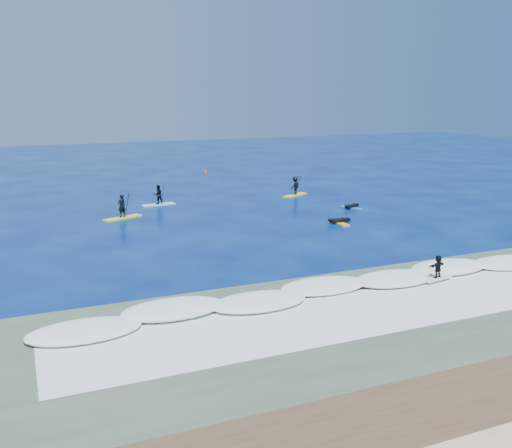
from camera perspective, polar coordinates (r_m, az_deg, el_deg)
name	(u,v)px	position (r m, az deg, el deg)	size (l,w,h in m)	color
ground	(293,239)	(39.01, 3.76, -1.53)	(160.00, 160.00, 0.00)	#040E4D
shallow_water	(429,310)	(27.82, 16.89, -8.23)	(90.00, 13.00, 0.01)	#3A4F3D
breaking_wave	(378,284)	(30.78, 12.15, -5.87)	(40.00, 6.00, 0.30)	white
whitewater	(415,303)	(28.54, 15.60, -7.61)	(34.00, 5.00, 0.02)	silver
sup_paddler_left	(122,210)	(46.33, -13.25, 1.39)	(3.27, 1.97, 2.25)	yellow
sup_paddler_center	(158,196)	(51.18, -9.76, 2.73)	(3.02, 1.11, 2.07)	silver
sup_paddler_right	(295,187)	(55.20, 3.93, 3.71)	(3.05, 2.07, 2.14)	yellow
prone_paddler_near	(339,221)	(44.01, 8.28, 0.28)	(1.85, 2.33, 0.49)	yellow
prone_paddler_far	(351,207)	(49.74, 9.50, 1.72)	(1.68, 2.22, 0.45)	#1871B8
wave_surfer	(438,268)	(31.65, 17.72, -4.25)	(1.86, 0.77, 1.30)	silver
marker_buoy	(206,172)	(69.46, -5.07, 5.17)	(0.25, 0.25, 0.60)	#F04D15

